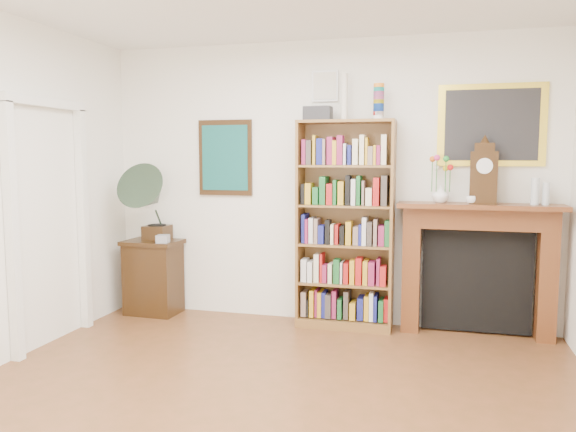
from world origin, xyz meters
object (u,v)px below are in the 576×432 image
(cd_stack, at_px, (163,239))
(flower_vase, at_px, (440,194))
(teacup, at_px, (471,200))
(mantel_clock, at_px, (484,175))
(bottle_left, at_px, (535,191))
(fireplace, at_px, (478,257))
(gramophone, at_px, (150,198))
(bottle_right, at_px, (546,194))
(bookshelf, at_px, (345,213))
(side_cabinet, at_px, (153,277))

(cd_stack, relative_size, flower_vase, 0.75)
(flower_vase, relative_size, teacup, 1.69)
(mantel_clock, relative_size, bottle_left, 2.28)
(fireplace, distance_m, teacup, 0.55)
(mantel_clock, distance_m, bottle_left, 0.46)
(mantel_clock, bearing_deg, bottle_left, 4.57)
(flower_vase, bearing_deg, gramophone, -176.84)
(fireplace, distance_m, bottle_right, 0.82)
(bookshelf, xyz_separation_m, mantel_clock, (1.25, 0.01, 0.38))
(bookshelf, relative_size, fireplace, 1.57)
(teacup, xyz_separation_m, bottle_right, (0.63, 0.05, 0.06))
(fireplace, xyz_separation_m, bottle_left, (0.46, -0.07, 0.62))
(flower_vase, bearing_deg, bottle_right, -0.57)
(gramophone, height_order, cd_stack, gramophone)
(gramophone, bearing_deg, bottle_right, 1.00)
(cd_stack, xyz_separation_m, mantel_clock, (3.10, 0.17, 0.68))
(cd_stack, height_order, flower_vase, flower_vase)
(fireplace, xyz_separation_m, gramophone, (-3.24, -0.20, 0.51))
(flower_vase, xyz_separation_m, bottle_left, (0.81, -0.03, 0.04))
(teacup, distance_m, bottle_right, 0.63)
(gramophone, relative_size, flower_vase, 5.11)
(mantel_clock, distance_m, teacup, 0.25)
(teacup, bearing_deg, cd_stack, -177.28)
(side_cabinet, relative_size, bottle_right, 3.92)
(mantel_clock, bearing_deg, side_cabinet, -175.37)
(bottle_right, bearing_deg, teacup, -175.53)
(gramophone, bearing_deg, bookshelf, 2.20)
(mantel_clock, xyz_separation_m, flower_vase, (-0.37, 0.03, -0.18))
(mantel_clock, bearing_deg, teacup, -161.27)
(bookshelf, xyz_separation_m, flower_vase, (0.88, 0.04, 0.19))
(fireplace, xyz_separation_m, cd_stack, (-3.08, -0.24, 0.09))
(fireplace, relative_size, bottle_right, 7.34)
(teacup, height_order, bottle_left, bottle_left)
(mantel_clock, height_order, bottle_right, mantel_clock)
(bookshelf, height_order, bottle_right, bookshelf)
(gramophone, height_order, bottle_right, gramophone)
(bookshelf, xyz_separation_m, fireplace, (1.23, 0.08, -0.39))
(fireplace, bearing_deg, flower_vase, -172.92)
(mantel_clock, relative_size, teacup, 5.82)
(teacup, height_order, bottle_right, bottle_right)
(gramophone, xyz_separation_m, bottle_left, (3.70, 0.13, 0.12))
(mantel_clock, xyz_separation_m, bottle_right, (0.53, 0.02, -0.16))
(fireplace, relative_size, gramophone, 1.81)
(gramophone, bearing_deg, fireplace, 2.26)
(side_cabinet, relative_size, mantel_clock, 1.43)
(fireplace, xyz_separation_m, teacup, (-0.08, -0.10, 0.54))
(bookshelf, xyz_separation_m, teacup, (1.15, -0.02, 0.15))
(flower_vase, bearing_deg, teacup, -12.09)
(gramophone, bearing_deg, side_cabinet, 106.19)
(fireplace, height_order, mantel_clock, mantel_clock)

